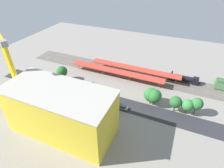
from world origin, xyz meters
TOP-DOWN VIEW (x-y plane):
  - ground_plane at (0.00, 0.00)m, footprint 186.83×186.83m
  - rail_bed at (0.00, -23.07)m, footprint 116.90×14.81m
  - street_asphalt at (0.00, 3.84)m, footprint 116.85×10.21m
  - track_rails at (0.00, -23.07)m, footprint 116.76×8.37m
  - platform_canopy_near at (0.51, -15.93)m, footprint 53.14×5.32m
  - platform_canopy_far at (-8.10, -22.15)m, footprint 50.52×5.13m
  - locomotive at (-35.00, -25.86)m, footprint 16.54×2.79m
  - parked_car_0 at (-11.93, 6.97)m, footprint 4.63×1.95m
  - parked_car_1 at (-5.66, 7.36)m, footprint 4.20×1.80m
  - parked_car_2 at (0.92, 7.58)m, footprint 4.83×1.91m
  - parked_car_3 at (7.69, 6.96)m, footprint 4.73×1.91m
  - parked_car_4 at (13.76, 6.90)m, footprint 4.61×1.81m
  - construction_building at (4.63, 26.29)m, footprint 38.12×17.04m
  - construction_roof_slab at (4.63, 26.29)m, footprint 38.72×17.65m
  - tower_crane at (29.34, 21.62)m, footprint 21.97×13.77m
  - box_truck_0 at (14.11, 12.43)m, footprint 10.12×3.10m
  - street_tree_0 at (25.49, -2.12)m, footprint 5.72×5.72m
  - street_tree_1 at (-23.57, -1.03)m, footprint 6.32×6.32m
  - street_tree_2 at (-32.62, -0.51)m, footprint 5.08×5.08m
  - street_tree_3 at (-21.97, -1.47)m, footprint 6.25×6.25m
  - street_tree_4 at (-37.32, -0.66)m, footprint 4.90×4.90m
  - street_tree_5 at (-40.70, -1.90)m, footprint 4.94×4.94m
  - traffic_light at (25.52, -0.73)m, footprint 0.50×0.36m

SIDE VIEW (x-z plane):
  - ground_plane at x=0.00m, z-range 0.00..0.00m
  - rail_bed at x=0.00m, z-range 0.00..0.01m
  - street_asphalt at x=0.00m, z-range 0.00..0.01m
  - track_rails at x=0.00m, z-range 0.12..0.24m
  - parked_car_1 at x=-5.66m, z-range -0.09..1.54m
  - parked_car_2 at x=0.92m, z-range -0.11..1.61m
  - parked_car_3 at x=7.69m, z-range -0.09..1.61m
  - parked_car_0 at x=-11.93m, z-range -0.10..1.67m
  - parked_car_4 at x=13.76m, z-range -0.11..1.74m
  - box_truck_0 at x=14.11m, z-range -0.02..3.49m
  - locomotive at x=-35.00m, z-range -0.69..4.25m
  - platform_canopy_near at x=0.51m, z-range 1.82..6.00m
  - platform_canopy_far at x=-8.10m, z-range 2.01..6.54m
  - traffic_light at x=25.52m, z-range 1.08..7.88m
  - street_tree_4 at x=-37.32m, z-range 1.15..8.40m
  - street_tree_3 at x=-21.97m, z-range 0.89..8.95m
  - street_tree_2 at x=-32.62m, z-range 1.20..8.72m
  - street_tree_1 at x=-23.57m, z-range 0.91..9.07m
  - street_tree_0 at x=25.49m, z-range 1.30..9.67m
  - street_tree_5 at x=-40.70m, z-range 1.59..9.75m
  - construction_building at x=4.63m, z-range 0.00..18.29m
  - construction_roof_slab at x=4.63m, z-range 18.29..18.69m
  - tower_crane at x=29.34m, z-range 2.84..35.06m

